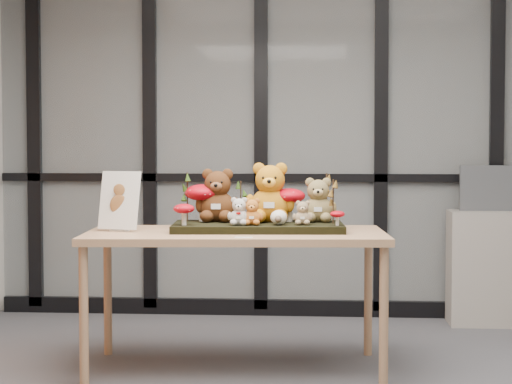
# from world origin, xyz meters

# --- Properties ---
(room_shell) EXTENTS (5.00, 5.00, 5.00)m
(room_shell) POSITION_xyz_m (0.00, 0.00, 1.68)
(room_shell) COLOR beige
(room_shell) RESTS_ON floor
(glass_partition) EXTENTS (4.90, 0.06, 2.78)m
(glass_partition) POSITION_xyz_m (-0.00, 2.47, 1.42)
(glass_partition) COLOR #2D383F
(glass_partition) RESTS_ON floor
(display_table) EXTENTS (1.76, 0.97, 0.80)m
(display_table) POSITION_xyz_m (-0.47, 0.76, 0.74)
(display_table) COLOR tan
(display_table) RESTS_ON floor
(diorama_tray) EXTENTS (1.01, 0.56, 0.04)m
(diorama_tray) POSITION_xyz_m (-0.35, 0.83, 0.82)
(diorama_tray) COLOR black
(diorama_tray) RESTS_ON display_table
(bear_pooh_yellow) EXTENTS (0.31, 0.29, 0.39)m
(bear_pooh_yellow) POSITION_xyz_m (-0.29, 0.93, 1.04)
(bear_pooh_yellow) COLOR #C47914
(bear_pooh_yellow) RESTS_ON diorama_tray
(bear_brown_medium) EXTENTS (0.28, 0.26, 0.35)m
(bear_brown_medium) POSITION_xyz_m (-0.60, 0.94, 1.02)
(bear_brown_medium) COLOR #4B2811
(bear_brown_medium) RESTS_ON diorama_tray
(bear_tan_back) EXTENTS (0.23, 0.21, 0.29)m
(bear_tan_back) POSITION_xyz_m (-0.00, 0.96, 0.99)
(bear_tan_back) COLOR olive
(bear_tan_back) RESTS_ON diorama_tray
(bear_small_yellow) EXTENTS (0.14, 0.12, 0.17)m
(bear_small_yellow) POSITION_xyz_m (-0.37, 0.71, 0.93)
(bear_small_yellow) COLOR #C66B24
(bear_small_yellow) RESTS_ON diorama_tray
(bear_white_bow) EXTENTS (0.14, 0.13, 0.17)m
(bear_white_bow) POSITION_xyz_m (-0.45, 0.70, 0.93)
(bear_white_bow) COLOR beige
(bear_white_bow) RESTS_ON diorama_tray
(bear_beige_small) EXTENTS (0.12, 0.11, 0.15)m
(bear_beige_small) POSITION_xyz_m (-0.09, 0.75, 0.92)
(bear_beige_small) COLOR tan
(bear_beige_small) RESTS_ON diorama_tray
(plush_cream_hedgehog) EXTENTS (0.08, 0.07, 0.09)m
(plush_cream_hedgehog) POSITION_xyz_m (-0.22, 0.72, 0.89)
(plush_cream_hedgehog) COLOR white
(plush_cream_hedgehog) RESTS_ON diorama_tray
(mushroom_back_left) EXTENTS (0.22, 0.22, 0.24)m
(mushroom_back_left) POSITION_xyz_m (-0.69, 0.96, 0.97)
(mushroom_back_left) COLOR #A50511
(mushroom_back_left) RESTS_ON diorama_tray
(mushroom_back_right) EXTENTS (0.20, 0.20, 0.22)m
(mushroom_back_right) POSITION_xyz_m (-0.18, 0.96, 0.95)
(mushroom_back_right) COLOR #A50511
(mushroom_back_right) RESTS_ON diorama_tray
(mushroom_front_left) EXTENTS (0.12, 0.12, 0.13)m
(mushroom_front_left) POSITION_xyz_m (-0.76, 0.67, 0.91)
(mushroom_front_left) COLOR #A50511
(mushroom_front_left) RESTS_ON diorama_tray
(mushroom_front_right) EXTENTS (0.08, 0.08, 0.09)m
(mushroom_front_right) POSITION_xyz_m (0.11, 0.72, 0.89)
(mushroom_front_right) COLOR #A50511
(mushroom_front_right) RESTS_ON diorama_tray
(sprig_green_far_left) EXTENTS (0.05, 0.05, 0.29)m
(sprig_green_far_left) POSITION_xyz_m (-0.78, 0.93, 0.99)
(sprig_green_far_left) COLOR #17330B
(sprig_green_far_left) RESTS_ON diorama_tray
(sprig_green_mid_left) EXTENTS (0.05, 0.05, 0.22)m
(sprig_green_mid_left) POSITION_xyz_m (-0.65, 0.99, 0.95)
(sprig_green_mid_left) COLOR #17330B
(sprig_green_mid_left) RESTS_ON diorama_tray
(sprig_dry_far_right) EXTENTS (0.05, 0.05, 0.29)m
(sprig_dry_far_right) POSITION_xyz_m (0.05, 0.96, 0.99)
(sprig_dry_far_right) COLOR brown
(sprig_dry_far_right) RESTS_ON diorama_tray
(sprig_dry_mid_right) EXTENTS (0.05, 0.05, 0.26)m
(sprig_dry_mid_right) POSITION_xyz_m (0.09, 0.84, 0.97)
(sprig_dry_mid_right) COLOR brown
(sprig_dry_mid_right) RESTS_ON diorama_tray
(sprig_green_centre) EXTENTS (0.05, 0.05, 0.24)m
(sprig_green_centre) POSITION_xyz_m (-0.47, 1.02, 0.96)
(sprig_green_centre) COLOR #17330B
(sprig_green_centre) RESTS_ON diorama_tray
(sign_holder) EXTENTS (0.26, 0.14, 0.35)m
(sign_holder) POSITION_xyz_m (-1.14, 0.73, 0.97)
(sign_holder) COLOR silver
(sign_holder) RESTS_ON display_table
(label_card) EXTENTS (0.10, 0.03, 0.00)m
(label_card) POSITION_xyz_m (-0.40, 0.42, 0.80)
(label_card) COLOR white
(label_card) RESTS_ON display_table
(cabinet) EXTENTS (0.62, 0.36, 0.82)m
(cabinet) POSITION_xyz_m (1.24, 2.25, 0.41)
(cabinet) COLOR gray
(cabinet) RESTS_ON floor
(monitor) EXTENTS (0.46, 0.05, 0.33)m
(monitor) POSITION_xyz_m (1.24, 2.27, 0.99)
(monitor) COLOR #4F5256
(monitor) RESTS_ON cabinet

